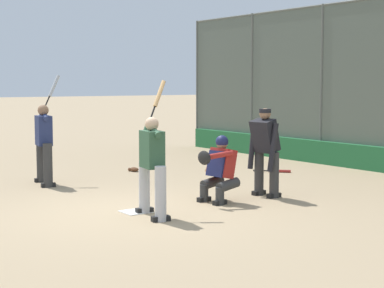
{
  "coord_description": "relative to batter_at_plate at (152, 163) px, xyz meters",
  "views": [
    {
      "loc": [
        -8.78,
        5.08,
        2.06
      ],
      "look_at": [
        -0.14,
        -1.0,
        1.05
      ],
      "focal_mm": 60.0,
      "sensor_mm": 36.0,
      "label": 1
    }
  ],
  "objects": [
    {
      "name": "ground_plane",
      "position": [
        0.46,
        0.03,
        -0.84
      ],
      "size": [
        160.0,
        160.0,
        0.0
      ],
      "primitive_type": "plane",
      "color": "tan"
    },
    {
      "name": "home_plate_marker",
      "position": [
        0.46,
        0.03,
        -0.83
      ],
      "size": [
        0.43,
        0.43,
        0.01
      ],
      "primitive_type": "cube",
      "color": "white",
      "rests_on": "ground_plane"
    },
    {
      "name": "batter_at_plate",
      "position": [
        0.0,
        0.0,
        0.0
      ],
      "size": [
        0.91,
        0.75,
        2.1
      ],
      "rotation": [
        0.0,
        0.0,
        -0.18
      ],
      "color": "#B7B7BC",
      "rests_on": "ground_plane"
    },
    {
      "name": "catcher_behind_plate",
      "position": [
        0.38,
        -1.58,
        -0.24
      ],
      "size": [
        0.63,
        0.74,
        1.16
      ],
      "rotation": [
        0.0,
        0.0,
        0.1
      ],
      "color": "#333333",
      "rests_on": "ground_plane"
    },
    {
      "name": "umpire_home",
      "position": [
        0.34,
        -2.6,
        0.02
      ],
      "size": [
        0.65,
        0.43,
        1.61
      ],
      "rotation": [
        0.0,
        0.0,
        0.09
      ],
      "color": "#333333",
      "rests_on": "ground_plane"
    },
    {
      "name": "batter_on_deck",
      "position": [
        3.96,
        0.13,
        0.04
      ],
      "size": [
        0.94,
        0.8,
        2.23
      ],
      "rotation": [
        0.0,
        0.0,
        -0.2
      ],
      "color": "#333333",
      "rests_on": "ground_plane"
    },
    {
      "name": "spare_bat_third_base_side",
      "position": [
        2.53,
        -4.92,
        -0.81
      ],
      "size": [
        0.65,
        0.64,
        0.07
      ],
      "rotation": [
        0.0,
        0.0,
        3.92
      ],
      "color": "black",
      "rests_on": "ground_plane"
    },
    {
      "name": "fielding_glove_on_dirt",
      "position": [
        4.57,
        -2.3,
        -0.79
      ],
      "size": [
        0.27,
        0.21,
        0.1
      ],
      "color": "#56331E",
      "rests_on": "ground_plane"
    }
  ]
}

